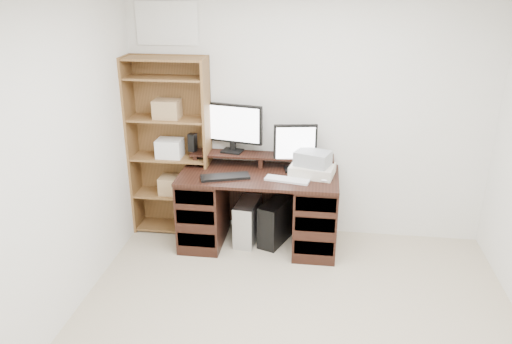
% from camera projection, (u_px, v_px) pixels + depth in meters
% --- Properties ---
extents(room, '(3.54, 4.04, 2.54)m').
position_uv_depth(room, '(295.00, 201.00, 2.98)').
color(room, '#BCAC8F').
rests_on(room, ground).
extents(desk, '(1.50, 0.70, 0.75)m').
position_uv_depth(desk, '(259.00, 208.00, 4.86)').
color(desk, black).
rests_on(desk, ground).
extents(riser_shelf, '(1.40, 0.22, 0.12)m').
position_uv_depth(riser_shelf, '(262.00, 157.00, 4.88)').
color(riser_shelf, black).
rests_on(riser_shelf, desk).
extents(monitor_wide, '(0.60, 0.20, 0.48)m').
position_uv_depth(monitor_wide, '(233.00, 125.00, 4.86)').
color(monitor_wide, black).
rests_on(monitor_wide, riser_shelf).
extents(monitor_small, '(0.41, 0.18, 0.45)m').
position_uv_depth(monitor_small, '(295.00, 146.00, 4.73)').
color(monitor_small, black).
rests_on(monitor_small, desk).
extents(speaker, '(0.09, 0.09, 0.18)m').
position_uv_depth(speaker, '(193.00, 142.00, 4.93)').
color(speaker, black).
rests_on(speaker, riser_shelf).
extents(keyboard_black, '(0.48, 0.29, 0.03)m').
position_uv_depth(keyboard_black, '(225.00, 177.00, 4.62)').
color(keyboard_black, black).
rests_on(keyboard_black, desk).
extents(keyboard_white, '(0.42, 0.20, 0.02)m').
position_uv_depth(keyboard_white, '(287.00, 180.00, 4.56)').
color(keyboard_white, silver).
rests_on(keyboard_white, desk).
extents(mouse, '(0.11, 0.09, 0.04)m').
position_uv_depth(mouse, '(325.00, 180.00, 4.53)').
color(mouse, white).
rests_on(mouse, desk).
extents(printer, '(0.45, 0.37, 0.10)m').
position_uv_depth(printer, '(312.00, 170.00, 4.68)').
color(printer, beige).
rests_on(printer, desk).
extents(basket, '(0.37, 0.31, 0.13)m').
position_uv_depth(basket, '(313.00, 158.00, 4.63)').
color(basket, '#95999E').
rests_on(basket, printer).
extents(tower_silver, '(0.24, 0.45, 0.43)m').
position_uv_depth(tower_silver, '(248.00, 221.00, 4.98)').
color(tower_silver, '#B9BCC0').
rests_on(tower_silver, ground).
extents(tower_black, '(0.33, 0.47, 0.44)m').
position_uv_depth(tower_black, '(275.00, 222.00, 4.95)').
color(tower_black, black).
rests_on(tower_black, ground).
extents(bookshelf, '(0.80, 0.30, 1.80)m').
position_uv_depth(bookshelf, '(170.00, 146.00, 4.97)').
color(bookshelf, brown).
rests_on(bookshelf, ground).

